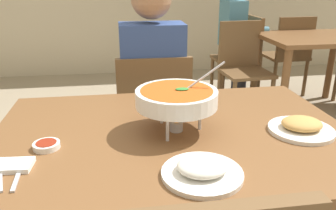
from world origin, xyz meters
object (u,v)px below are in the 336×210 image
chair_diner_main (153,117)px  curry_bowl (177,98)px  appetizer_plate (301,127)px  chair_bg_middle (243,52)px  sauce_dish (46,145)px  diner_main (152,78)px  rice_plate (202,170)px  dining_table_main (174,156)px  chair_bg_right (289,51)px  patron_bg_middle (235,31)px  dining_table_far (314,50)px  chair_bg_corner (242,63)px

chair_diner_main → curry_bowl: curry_bowl is taller
chair_diner_main → appetizer_plate: bearing=-60.4°
curry_bowl → chair_bg_middle: 2.73m
appetizer_plate → sauce_dish: appetizer_plate is taller
diner_main → rice_plate: bearing=-88.4°
rice_plate → chair_bg_middle: chair_bg_middle is taller
sauce_dish → chair_bg_middle: 3.01m
dining_table_main → chair_bg_right: 2.97m
chair_diner_main → sauce_dish: chair_diner_main is taller
dining_table_main → patron_bg_middle: size_ratio=1.02×
curry_bowl → dining_table_far: 2.55m
diner_main → chair_bg_middle: bearing=54.3°
curry_bowl → chair_bg_right: size_ratio=0.37×
appetizer_plate → curry_bowl: bearing=170.2°
curry_bowl → rice_plate: size_ratio=1.39×
diner_main → dining_table_far: diner_main is taller
dining_table_main → chair_bg_middle: 2.72m
dining_table_main → appetizer_plate: (0.47, -0.07, 0.13)m
diner_main → chair_bg_right: 2.38m
rice_plate → dining_table_far: rice_plate is taller
rice_plate → chair_bg_middle: 3.00m
rice_plate → chair_bg_right: (1.69, 2.73, -0.28)m
sauce_dish → chair_diner_main: bearing=61.4°
dining_table_main → diner_main: 0.79m
patron_bg_middle → rice_plate: bearing=-110.9°
dining_table_far → chair_bg_middle: 0.76m
patron_bg_middle → dining_table_far: bearing=-42.4°
dining_table_far → patron_bg_middle: bearing=137.6°
chair_diner_main → chair_bg_right: same height
sauce_dish → chair_bg_right: 3.31m
rice_plate → appetizer_plate: (0.44, 0.24, 0.00)m
dining_table_far → patron_bg_middle: size_ratio=0.76×
appetizer_plate → chair_bg_middle: 2.63m
diner_main → dining_table_far: size_ratio=1.31×
dining_table_main → chair_bg_corner: chair_bg_corner is taller
appetizer_plate → sauce_dish: (-0.92, 0.01, -0.01)m
chair_bg_corner → patron_bg_middle: (0.07, 0.48, 0.24)m
sauce_dish → chair_bg_right: bearing=48.9°
appetizer_plate → chair_diner_main: bearing=119.6°
diner_main → rice_plate: diner_main is taller
chair_bg_corner → chair_bg_middle: bearing=69.3°
rice_plate → patron_bg_middle: size_ratio=0.18×
chair_bg_corner → chair_diner_main: bearing=-129.6°
appetizer_plate → dining_table_far: bearing=58.0°
chair_diner_main → diner_main: 0.24m
appetizer_plate → chair_bg_corner: (0.54, 2.05, -0.28)m
diner_main → chair_bg_right: bearing=43.5°
diner_main → curry_bowl: size_ratio=3.94×
curry_bowl → rice_plate: 0.34m
chair_bg_middle → chair_bg_right: 0.53m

